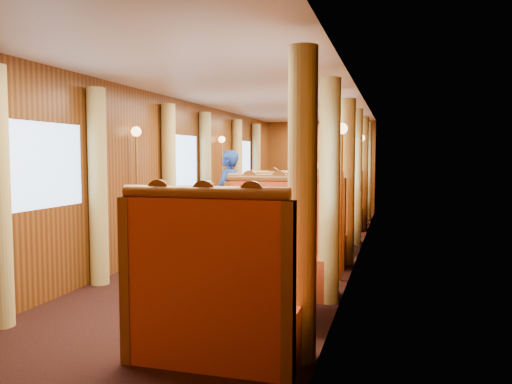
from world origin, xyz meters
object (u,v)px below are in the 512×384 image
at_px(table_far, 336,207).
at_px(passenger, 319,202).
at_px(banquette_far_fwd, 331,209).
at_px(table_near, 251,281).
at_px(banquette_mid_aft, 321,218).
at_px(rose_vase_mid, 313,195).
at_px(banquette_near_aft, 276,255).
at_px(steward, 228,197).
at_px(teapot_back, 244,233).
at_px(banquette_mid_fwd, 300,235).
at_px(banquette_near_fwd, 213,307).
at_px(teapot_left, 226,234).
at_px(banquette_far_aft, 341,201).
at_px(tea_tray, 240,241).
at_px(table_mid, 311,229).
at_px(fruit_plate, 278,242).
at_px(teapot_right, 246,236).
at_px(rose_vase_far, 336,183).

distance_m(table_far, passenger, 2.73).
bearing_deg(banquette_far_fwd, table_near, -90.00).
bearing_deg(banquette_mid_aft, rose_vase_mid, -88.97).
xyz_separation_m(banquette_near_aft, table_far, (0.00, 5.99, -0.05)).
bearing_deg(table_far, steward, -115.87).
bearing_deg(teapot_back, banquette_far_fwd, 97.21).
bearing_deg(table_near, steward, 111.88).
bearing_deg(rose_vase_mid, table_far, 90.30).
bearing_deg(banquette_mid_fwd, rose_vase_mid, 88.91).
distance_m(banquette_near_fwd, teapot_back, 1.12).
bearing_deg(rose_vase_mid, teapot_left, -93.84).
bearing_deg(banquette_mid_aft, teapot_back, -91.00).
bearing_deg(table_near, banquette_far_aft, 90.00).
bearing_deg(tea_tray, passenger, 88.79).
height_order(table_near, table_mid, same).
relative_size(banquette_near_fwd, teapot_back, 7.58).
relative_size(banquette_mid_fwd, table_far, 1.28).
bearing_deg(table_near, banquette_mid_aft, 90.00).
relative_size(fruit_plate, steward, 0.12).
bearing_deg(steward, teapot_right, 27.61).
relative_size(rose_vase_mid, steward, 0.22).
distance_m(table_mid, tea_tray, 3.57).
bearing_deg(table_near, banquette_near_aft, 90.00).
bearing_deg(rose_vase_far, steward, -115.76).
distance_m(banquette_near_aft, rose_vase_far, 5.98).
xyz_separation_m(steward, passenger, (1.54, 0.46, -0.08)).
bearing_deg(tea_tray, banquette_far_aft, 89.35).
height_order(banquette_far_fwd, tea_tray, banquette_far_fwd).
height_order(banquette_far_aft, passenger, banquette_far_aft).
relative_size(banquette_mid_fwd, banquette_far_aft, 1.00).
bearing_deg(teapot_left, passenger, 101.50).
height_order(table_mid, teapot_right, teapot_right).
xyz_separation_m(tea_tray, teapot_back, (0.01, 0.08, 0.06)).
xyz_separation_m(banquette_mid_aft, banquette_far_fwd, (0.00, 1.47, 0.00)).
bearing_deg(table_far, tea_tray, -90.74).
height_order(banquette_far_aft, tea_tray, banquette_far_aft).
height_order(banquette_mid_fwd, tea_tray, banquette_mid_fwd).
bearing_deg(steward, banquette_far_aft, 166.21).
height_order(banquette_mid_aft, steward, steward).
relative_size(table_near, passenger, 1.38).
bearing_deg(steward, teapot_back, 27.42).
distance_m(rose_vase_far, passenger, 2.69).
bearing_deg(banquette_far_fwd, banquette_far_aft, 90.00).
bearing_deg(banquette_mid_fwd, teapot_left, -94.90).
height_order(table_mid, fruit_plate, fruit_plate).
relative_size(banquette_near_fwd, teapot_left, 7.30).
xyz_separation_m(table_far, teapot_left, (-0.22, -7.06, 0.45)).
height_order(banquette_near_aft, rose_vase_mid, banquette_near_aft).
xyz_separation_m(tea_tray, fruit_plate, (0.37, -0.04, 0.01)).
bearing_deg(banquette_near_aft, teapot_back, -94.55).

